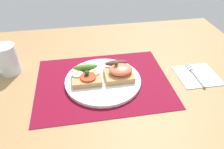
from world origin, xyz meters
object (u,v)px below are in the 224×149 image
Objects in this scene: napkin at (197,75)px; fork at (195,74)px; sandwich_egg_tomato at (87,76)px; drinking_glass at (8,60)px; sandwich_salmon at (119,71)px; plate at (103,80)px.

fork reaches higher than napkin.
sandwich_egg_tomato is 27.90cm from drinking_glass.
napkin is at bearing -5.25° from sandwich_salmon.
plate is 32.40cm from napkin.
sandwich_salmon is 0.70× the size of napkin.
drinking_glass is (-63.24, 13.08, 4.89)cm from napkin.
sandwich_salmon is (5.50, 0.55, 2.61)cm from plate.
fork is at bearing -3.21° from sandwich_egg_tomato.
sandwich_salmon is 0.90× the size of drinking_glass.
drinking_glass reaches higher than sandwich_egg_tomato.
sandwich_egg_tomato is 10.76cm from sandwich_salmon.
sandwich_salmon is at bearing 175.35° from fork.
plate is 5.61cm from sandwich_egg_tomato.
sandwich_egg_tomato is at bearing 176.33° from napkin.
plate is 31.57cm from fork.
plate is 33.14cm from drinking_glass.
sandwich_salmon is 27.14cm from napkin.
sandwich_egg_tomato is (-5.23, 0.49, 1.95)cm from plate.
drinking_glass is (-30.90, 11.16, 4.36)cm from plate.
drinking_glass is (-25.66, 10.67, 2.41)cm from sandwich_egg_tomato.
napkin is 1.01× the size of fork.
fork is at bearing -4.65° from sandwich_salmon.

